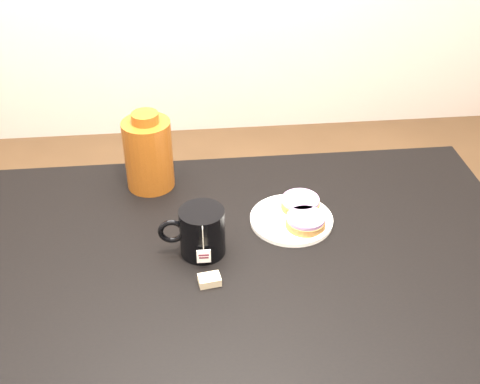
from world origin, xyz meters
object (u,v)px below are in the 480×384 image
(table, at_px, (218,298))
(bagel_front, at_px, (306,221))
(plate, at_px, (291,219))
(bagel_package, at_px, (148,153))
(mug, at_px, (201,231))
(bagel_back, at_px, (300,203))
(teabag_pouch, at_px, (210,280))

(table, distance_m, bagel_front, 0.26)
(plate, relative_size, bagel_package, 0.95)
(table, height_order, bagel_front, bagel_front)
(mug, xyz_separation_m, bagel_package, (-0.12, 0.28, 0.04))
(bagel_back, bearing_deg, table, -138.77)
(mug, relative_size, bagel_package, 0.71)
(table, xyz_separation_m, teabag_pouch, (-0.02, -0.04, 0.09))
(table, distance_m, plate, 0.26)
(bagel_front, bearing_deg, plate, 128.13)
(plate, xyz_separation_m, teabag_pouch, (-0.20, -0.19, 0.00))
(bagel_package, bearing_deg, mug, -67.32)
(bagel_back, bearing_deg, bagel_front, -91.13)
(plate, xyz_separation_m, bagel_package, (-0.33, 0.19, 0.09))
(bagel_back, bearing_deg, mug, -152.68)
(bagel_front, bearing_deg, table, -151.33)
(teabag_pouch, bearing_deg, bagel_front, 34.36)
(table, distance_m, teabag_pouch, 0.10)
(table, relative_size, bagel_back, 12.01)
(plate, distance_m, mug, 0.24)
(bagel_front, bearing_deg, teabag_pouch, -145.64)
(plate, bearing_deg, mug, -157.86)
(plate, distance_m, bagel_front, 0.05)
(bagel_back, distance_m, bagel_front, 0.07)
(teabag_pouch, bearing_deg, mug, 95.81)
(table, height_order, plate, plate)
(table, bearing_deg, bagel_back, 41.23)
(bagel_front, distance_m, mug, 0.25)
(table, bearing_deg, teabag_pouch, -113.00)
(plate, distance_m, bagel_back, 0.05)
(teabag_pouch, height_order, bagel_package, bagel_package)
(bagel_front, relative_size, bagel_package, 0.47)
(teabag_pouch, distance_m, bagel_package, 0.41)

